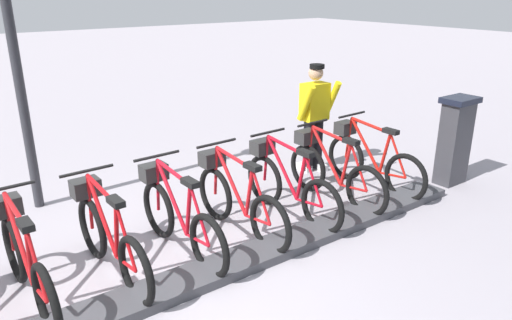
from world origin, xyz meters
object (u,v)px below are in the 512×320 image
(bike_docked_2, at_px, (288,184))
(worker_near_rack, at_px, (315,114))
(payment_kiosk, at_px, (455,139))
(bike_docked_3, at_px, (237,199))
(bike_docked_5, at_px, (108,236))
(bike_docked_0, at_px, (370,159))
(bike_docked_6, at_px, (25,261))
(bike_docked_4, at_px, (178,216))
(bike_docked_1, at_px, (332,171))

(bike_docked_2, relative_size, worker_near_rack, 1.04)
(payment_kiosk, distance_m, bike_docked_2, 2.70)
(bike_docked_3, relative_size, bike_docked_5, 1.00)
(bike_docked_2, bearing_deg, bike_docked_0, -90.00)
(bike_docked_2, xyz_separation_m, bike_docked_6, (0.00, 3.04, 0.00))
(bike_docked_5, height_order, worker_near_rack, worker_near_rack)
(payment_kiosk, xyz_separation_m, bike_docked_4, (0.57, 4.15, -0.24))
(bike_docked_0, distance_m, bike_docked_6, 4.56)
(bike_docked_1, bearing_deg, bike_docked_5, 90.00)
(worker_near_rack, bearing_deg, payment_kiosk, -140.53)
(bike_docked_2, bearing_deg, bike_docked_6, 90.00)
(bike_docked_2, distance_m, bike_docked_4, 1.52)
(bike_docked_0, height_order, worker_near_rack, worker_near_rack)
(bike_docked_5, bearing_deg, bike_docked_4, -90.00)
(bike_docked_1, bearing_deg, worker_near_rack, -30.36)
(bike_docked_1, height_order, bike_docked_4, same)
(bike_docked_0, xyz_separation_m, bike_docked_1, (0.00, 0.76, 0.00))
(bike_docked_6, bearing_deg, payment_kiosk, -95.76)
(payment_kiosk, height_order, bike_docked_2, payment_kiosk)
(bike_docked_2, bearing_deg, payment_kiosk, -102.26)
(bike_docked_1, relative_size, worker_near_rack, 1.04)
(bike_docked_4, height_order, bike_docked_6, same)
(worker_near_rack, bearing_deg, bike_docked_5, 105.35)
(bike_docked_0, xyz_separation_m, bike_docked_5, (0.00, 3.80, 0.00))
(bike_docked_1, height_order, bike_docked_3, same)
(worker_near_rack, bearing_deg, bike_docked_6, 102.78)
(bike_docked_3, relative_size, worker_near_rack, 1.04)
(bike_docked_1, xyz_separation_m, bike_docked_4, (0.00, 2.28, 0.00))
(payment_kiosk, distance_m, bike_docked_4, 4.20)
(payment_kiosk, bearing_deg, bike_docked_6, 84.24)
(bike_docked_5, bearing_deg, bike_docked_0, -90.00)
(bike_docked_3, height_order, bike_docked_4, same)
(payment_kiosk, relative_size, bike_docked_4, 0.74)
(worker_near_rack, bearing_deg, bike_docked_2, 126.53)
(bike_docked_0, height_order, bike_docked_3, same)
(bike_docked_5, height_order, bike_docked_6, same)
(bike_docked_5, bearing_deg, bike_docked_6, 90.00)
(bike_docked_0, bearing_deg, worker_near_rack, 10.12)
(bike_docked_6, bearing_deg, bike_docked_2, -90.00)
(payment_kiosk, distance_m, bike_docked_1, 1.97)
(bike_docked_4, xyz_separation_m, bike_docked_5, (0.00, 0.76, 0.00))
(payment_kiosk, relative_size, bike_docked_3, 0.74)
(bike_docked_3, bearing_deg, bike_docked_5, 90.00)
(bike_docked_0, distance_m, bike_docked_1, 0.76)
(bike_docked_1, xyz_separation_m, bike_docked_6, (0.00, 3.80, 0.00))
(bike_docked_5, relative_size, bike_docked_6, 1.00)
(bike_docked_2, distance_m, bike_docked_5, 2.28)
(bike_docked_0, distance_m, worker_near_rack, 1.12)
(payment_kiosk, bearing_deg, bike_docked_1, 73.01)
(bike_docked_3, bearing_deg, bike_docked_0, -90.00)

